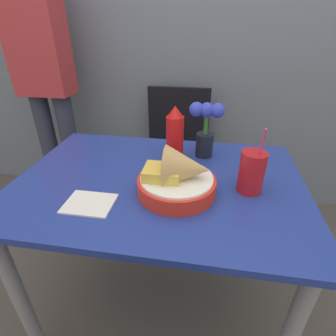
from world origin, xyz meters
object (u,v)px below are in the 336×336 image
at_px(chair_far_window, 176,144).
at_px(person_standing, 43,67).
at_px(drink_cup, 251,173).
at_px(food_basket, 180,178).
at_px(ketchup_bottle, 175,134).
at_px(flower_vase, 206,127).

distance_m(chair_far_window, person_standing, 0.93).
xyz_separation_m(drink_cup, person_standing, (-1.15, 0.74, 0.19)).
xyz_separation_m(chair_far_window, food_basket, (0.12, -0.85, 0.27)).
xyz_separation_m(chair_far_window, ketchup_bottle, (0.07, -0.61, 0.32)).
distance_m(chair_far_window, ketchup_bottle, 0.69).
bearing_deg(ketchup_bottle, chair_far_window, 96.72).
bearing_deg(chair_far_window, food_basket, -81.85).
xyz_separation_m(ketchup_bottle, person_standing, (-0.87, 0.55, 0.15)).
relative_size(ketchup_bottle, flower_vase, 0.97).
relative_size(flower_vase, person_standing, 0.13).
xyz_separation_m(food_basket, person_standing, (-0.93, 0.80, 0.20)).
bearing_deg(person_standing, drink_cup, -32.79).
relative_size(chair_far_window, person_standing, 0.51).
xyz_separation_m(flower_vase, person_standing, (-0.99, 0.51, 0.13)).
bearing_deg(drink_cup, person_standing, 147.21).
distance_m(drink_cup, person_standing, 1.38).
bearing_deg(chair_far_window, drink_cup, -66.37).
xyz_separation_m(chair_far_window, drink_cup, (0.35, -0.80, 0.28)).
distance_m(chair_far_window, drink_cup, 0.92).
distance_m(ketchup_bottle, flower_vase, 0.13).
bearing_deg(flower_vase, ketchup_bottle, -160.12).
distance_m(food_basket, ketchup_bottle, 0.26).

